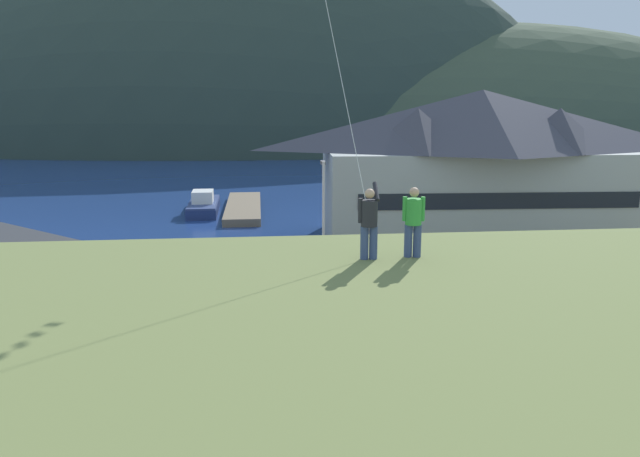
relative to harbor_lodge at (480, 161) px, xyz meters
The scene contains 17 objects.
ground_plane 25.37m from the harbor_lodge, 122.80° to the right, with size 600.00×600.00×0.00m, color #66604C.
parking_lot_pad 21.46m from the harbor_lodge, 130.34° to the right, with size 40.00×20.00×0.10m, color slate.
bay_water 41.89m from the harbor_lodge, 108.80° to the left, with size 360.00×84.00×0.03m, color navy.
far_hill_west_ridge 94.91m from the harbor_lodge, 100.29° to the left, with size 145.06×61.16×90.80m, color #2D3D33.
far_hill_east_peak 102.14m from the harbor_lodge, 69.01° to the left, with size 149.39×70.08×55.03m, color #3D4C38.
harbor_lodge is the anchor object (origin of this frame).
storage_shed_near_lot 32.18m from the harbor_lodge, 149.11° to the right, with size 7.52×4.54×5.18m.
wharf_dock 23.03m from the harbor_lodge, 143.03° to the left, with size 3.20×15.03×0.70m.
moored_boat_wharfside 25.77m from the harbor_lodge, 148.67° to the left, with size 2.83×8.40×2.16m.
parked_car_mid_row_far 19.99m from the harbor_lodge, 136.31° to the right, with size 4.27×2.20×1.82m.
parked_car_front_row_silver 15.57m from the harbor_lodge, 89.99° to the right, with size 4.29×2.23×1.82m.
parked_car_lone_by_shed 24.87m from the harbor_lodge, 141.64° to the right, with size 4.24×2.13×1.82m.
parked_car_mid_row_near 30.04m from the harbor_lodge, 137.29° to the right, with size 4.35×2.36×1.82m.
parked_car_front_row_red 24.06m from the harbor_lodge, 118.76° to the right, with size 4.31×2.27×1.82m.
parking_light_pole 16.43m from the harbor_lodge, 141.43° to the right, with size 0.24×0.78×6.93m.
person_kite_flyer 32.13m from the harbor_lodge, 115.23° to the right, with size 0.53×0.65×1.86m.
person_companion 31.58m from the harbor_lodge, 113.46° to the right, with size 0.55×0.40×1.74m.
Camera 1 is at (-2.93, -22.33, 10.32)m, focal length 33.69 mm.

